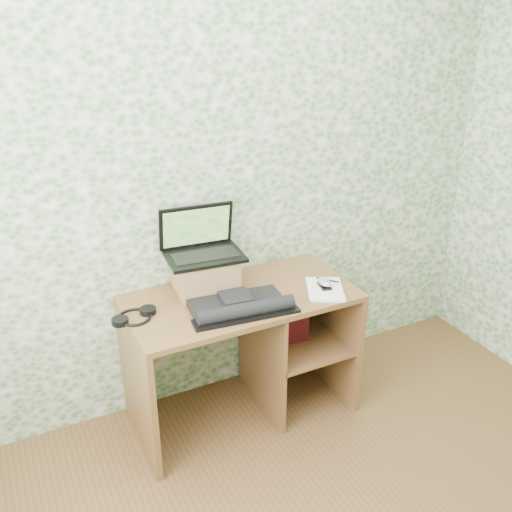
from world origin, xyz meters
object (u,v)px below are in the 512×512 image
desk (252,333)px  laptop (201,244)px  riser (205,274)px  keyboard (240,306)px  notepad (325,289)px

desk → laptop: 0.58m
riser → laptop: bearing=90.0°
keyboard → notepad: keyboard is taller
riser → laptop: laptop is taller
riser → keyboard: size_ratio=0.57×
desk → notepad: 0.48m
laptop → keyboard: (0.07, -0.32, -0.22)m
desk → riser: 0.44m
notepad → riser: bearing=178.9°
desk → notepad: bearing=-26.3°
riser → laptop: size_ratio=0.75×
desk → riser: (-0.22, 0.12, 0.36)m
laptop → keyboard: laptop is taller
riser → notepad: riser is taller
riser → laptop: 0.16m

